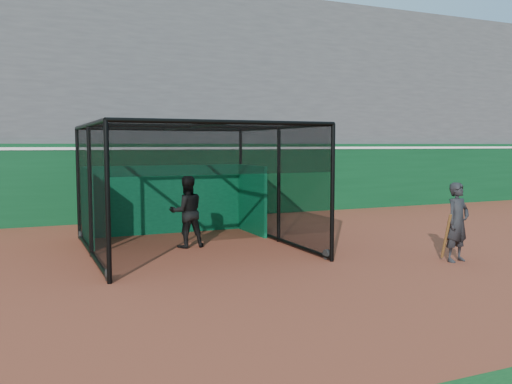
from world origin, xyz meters
name	(u,v)px	position (x,y,z in m)	size (l,w,h in m)	color
ground	(265,275)	(0.00, 0.00, 0.00)	(120.00, 120.00, 0.00)	brown
outfield_wall	(158,180)	(0.00, 8.50, 1.29)	(50.00, 0.50, 2.50)	#0B3D1D
grandstand	(134,93)	(0.00, 12.27, 4.48)	(50.00, 7.85, 8.95)	#4C4C4F
batting_cage	(191,188)	(-0.50, 3.11, 1.45)	(4.69, 5.22, 2.90)	black
batter	(187,212)	(-0.56, 3.30, 0.86)	(0.84, 0.65, 1.72)	black
on_deck_player	(457,222)	(4.23, -0.53, 0.84)	(0.67, 0.50, 1.68)	black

